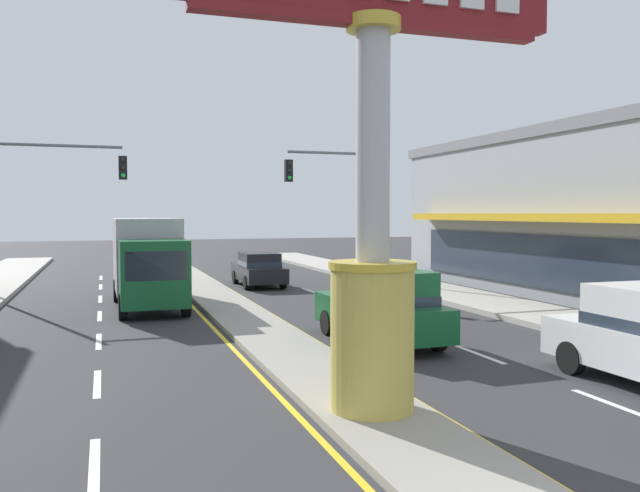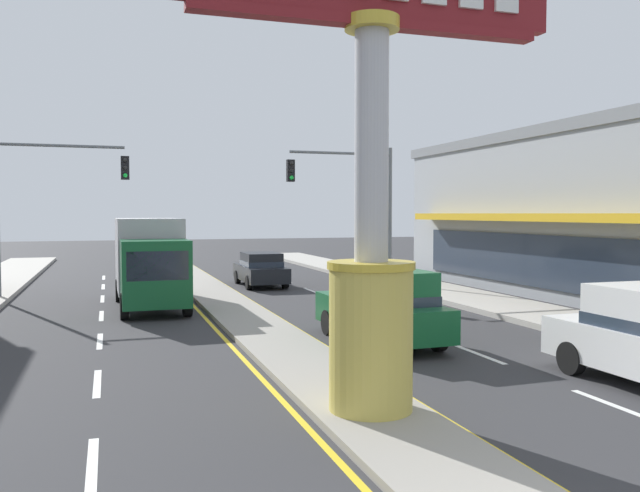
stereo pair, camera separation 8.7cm
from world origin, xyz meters
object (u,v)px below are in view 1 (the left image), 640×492
object	(u,v)px
box_truck_near_left_lane	(148,259)
district_sign	(373,199)
sedan_near_right_lane	(259,269)
suv_far_right_lane	(381,305)
traffic_light_left_side	(45,189)
traffic_light_right_side	(351,192)

from	to	relation	value
box_truck_near_left_lane	district_sign	bearing A→B (deg)	-79.67
district_sign	sedan_near_right_lane	world-z (taller)	district_sign
suv_far_right_lane	box_truck_near_left_lane	distance (m)	10.16
traffic_light_left_side	sedan_near_right_lane	size ratio (longest dim) A/B	1.44
traffic_light_right_side	box_truck_near_left_lane	bearing A→B (deg)	-163.01
box_truck_near_left_lane	sedan_near_right_lane	bearing A→B (deg)	44.19
district_sign	suv_far_right_lane	bearing A→B (deg)	65.05
traffic_light_right_side	box_truck_near_left_lane	world-z (taller)	traffic_light_right_side
traffic_light_left_side	traffic_light_right_side	distance (m)	12.35
traffic_light_left_side	traffic_light_right_side	world-z (taller)	same
traffic_light_right_side	suv_far_right_lane	xyz separation A→B (m)	(-3.58, -11.39, -3.26)
traffic_light_right_side	sedan_near_right_lane	bearing A→B (deg)	146.63
district_sign	suv_far_right_lane	size ratio (longest dim) A/B	1.62
suv_far_right_lane	traffic_light_right_side	bearing A→B (deg)	72.53
district_sign	traffic_light_right_side	bearing A→B (deg)	69.99
traffic_light_right_side	suv_far_right_lane	bearing A→B (deg)	-107.47
traffic_light_right_side	suv_far_right_lane	world-z (taller)	traffic_light_right_side
traffic_light_left_side	suv_far_right_lane	xyz separation A→B (m)	(8.76, -11.80, -3.26)
traffic_light_right_side	sedan_near_right_lane	world-z (taller)	traffic_light_right_side
traffic_light_left_side	suv_far_right_lane	distance (m)	15.05
suv_far_right_lane	district_sign	bearing A→B (deg)	-114.95
district_sign	suv_far_right_lane	xyz separation A→B (m)	(2.59, 5.56, -2.54)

